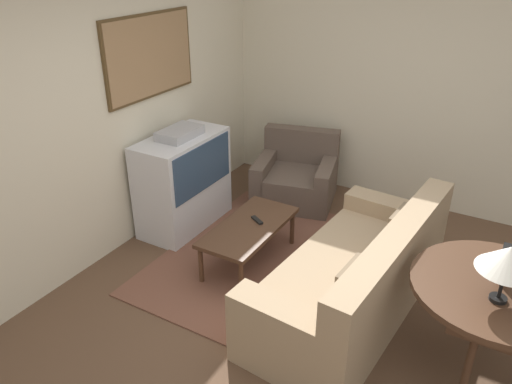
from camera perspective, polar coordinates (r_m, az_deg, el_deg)
The scene contains 12 objects.
ground_plane at distance 4.25m, azimuth 4.87°, elevation -14.74°, with size 12.00×12.00×0.00m, color brown.
wall_back at distance 4.73m, azimuth -18.47°, elevation 7.52°, with size 12.00×0.10×2.70m.
wall_right at distance 5.88m, azimuth 16.82°, elevation 11.28°, with size 0.06×12.00×2.70m.
area_rug at distance 4.99m, azimuth 0.11°, elevation -7.40°, with size 2.36×1.66×0.01m.
tv at distance 5.36m, azimuth -8.28°, elevation 1.25°, with size 1.05×0.54×1.11m.
couch at distance 4.25m, azimuth 11.29°, elevation -9.78°, with size 2.20×1.11×0.89m.
armchair at distance 5.97m, azimuth 4.58°, elevation 1.51°, with size 1.03×1.08×0.81m.
coffee_table at distance 4.72m, azimuth -0.79°, elevation -4.25°, with size 1.09×0.52×0.42m.
console_table at distance 3.76m, azimuth 25.90°, elevation -10.49°, with size 1.14×1.14×0.77m.
table_lamp at distance 3.42m, azimuth 26.92°, elevation -6.84°, with size 0.37×0.37×0.40m.
mantel_clock at distance 3.78m, azimuth 26.74°, elevation -7.22°, with size 0.16×0.10×0.22m.
remote at distance 4.76m, azimuth 0.13°, elevation -3.23°, with size 0.12×0.16×0.02m.
Camera 1 is at (-2.92, -1.29, 2.81)m, focal length 35.00 mm.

